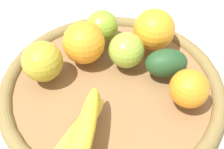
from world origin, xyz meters
TOP-DOWN VIEW (x-y plane):
  - ground_plane at (0.00, 0.00)m, footprint 2.40×2.40m
  - basket at (0.00, 0.00)m, footprint 0.43×0.43m
  - apple_1 at (0.02, 0.13)m, footprint 0.08×0.08m
  - banana_bunch at (-0.09, -0.11)m, footprint 0.15×0.17m
  - orange_0 at (-0.03, 0.08)m, footprint 0.11×0.11m
  - orange_1 at (0.11, -0.09)m, footprint 0.08×0.08m
  - avocado at (0.10, -0.01)m, footprint 0.09×0.07m
  - apple_2 at (0.04, 0.04)m, footprint 0.09×0.09m
  - apple_0 at (-0.12, 0.06)m, footprint 0.09×0.09m
  - orange_2 at (0.12, 0.07)m, footprint 0.12×0.12m

SIDE VIEW (x-z plane):
  - ground_plane at x=0.00m, z-range 0.00..0.00m
  - basket at x=0.00m, z-range 0.00..0.03m
  - banana_bunch at x=-0.09m, z-range 0.03..0.09m
  - avocado at x=0.10m, z-range 0.03..0.09m
  - apple_1 at x=0.02m, z-range 0.03..0.10m
  - orange_1 at x=0.11m, z-range 0.03..0.10m
  - apple_2 at x=0.04m, z-range 0.03..0.10m
  - apple_0 at x=-0.12m, z-range 0.03..0.11m
  - orange_0 at x=-0.03m, z-range 0.03..0.11m
  - orange_2 at x=0.12m, z-range 0.03..0.12m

